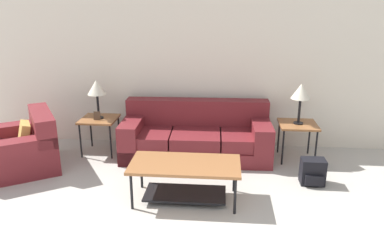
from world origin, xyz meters
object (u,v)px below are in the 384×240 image
(couch, at_px, (196,137))
(coffee_table, at_px, (185,173))
(table_lamp_right, at_px, (301,92))
(side_table_right, at_px, (298,127))
(armchair, at_px, (20,150))
(table_lamp_left, at_px, (97,88))
(side_table_left, at_px, (99,122))
(backpack, at_px, (313,172))

(couch, xyz_separation_m, coffee_table, (-0.03, -1.37, 0.06))
(couch, height_order, coffee_table, couch)
(couch, height_order, table_lamp_right, table_lamp_right)
(side_table_right, bearing_deg, armchair, -170.23)
(couch, relative_size, side_table_right, 3.99)
(table_lamp_left, bearing_deg, side_table_right, 0.00)
(coffee_table, relative_size, side_table_left, 2.30)
(side_table_right, bearing_deg, table_lamp_right, -110.56)
(couch, bearing_deg, coffee_table, -91.14)
(couch, relative_size, table_lamp_left, 3.74)
(couch, height_order, side_table_left, couch)
(coffee_table, xyz_separation_m, side_table_right, (1.54, 1.36, 0.15))
(side_table_left, distance_m, table_lamp_left, 0.53)
(couch, relative_size, backpack, 6.54)
(side_table_left, relative_size, table_lamp_right, 0.94)
(couch, relative_size, coffee_table, 1.74)
(coffee_table, distance_m, backpack, 1.72)
(table_lamp_right, bearing_deg, armchair, -170.23)
(couch, bearing_deg, side_table_left, -179.65)
(backpack, bearing_deg, couch, 152.74)
(coffee_table, height_order, table_lamp_right, table_lamp_right)
(table_lamp_right, relative_size, backpack, 1.75)
(armchair, distance_m, coffee_table, 2.52)
(couch, height_order, table_lamp_left, table_lamp_left)
(couch, height_order, backpack, couch)
(armchair, xyz_separation_m, table_lamp_left, (0.94, 0.68, 0.75))
(armchair, xyz_separation_m, coffee_table, (2.42, -0.68, 0.07))
(armchair, relative_size, backpack, 4.16)
(armchair, bearing_deg, side_table_left, 35.87)
(armchair, bearing_deg, backpack, -1.79)
(armchair, bearing_deg, couch, 15.75)
(couch, height_order, armchair, couch)
(backpack, bearing_deg, armchair, 178.21)
(couch, bearing_deg, backpack, -27.26)
(side_table_right, relative_size, backpack, 1.64)
(side_table_right, distance_m, table_lamp_right, 0.53)
(armchair, relative_size, side_table_left, 2.54)
(armchair, bearing_deg, coffee_table, -15.74)
(armchair, xyz_separation_m, side_table_left, (0.94, 0.68, 0.22))
(couch, distance_m, table_lamp_left, 1.68)
(coffee_table, bearing_deg, table_lamp_right, 41.59)
(side_table_left, distance_m, side_table_right, 3.02)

